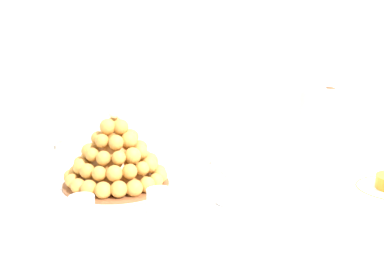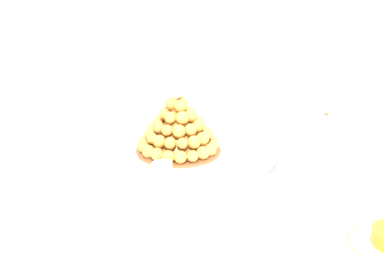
# 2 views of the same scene
# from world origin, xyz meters

# --- Properties ---
(backdrop_wall) EXTENTS (4.80, 0.10, 2.50)m
(backdrop_wall) POSITION_xyz_m (0.00, 0.96, 1.25)
(backdrop_wall) COLOR silver
(backdrop_wall) RESTS_ON ground_plane
(buffet_table) EXTENTS (1.33, 0.79, 0.78)m
(buffet_table) POSITION_xyz_m (0.00, 0.00, 0.67)
(buffet_table) COLOR brown
(buffet_table) RESTS_ON ground_plane
(serving_tray) EXTENTS (0.62, 0.40, 0.02)m
(serving_tray) POSITION_xyz_m (-0.25, 0.04, 0.78)
(serving_tray) COLOR white
(serving_tray) RESTS_ON buffet_table
(croquembouche) EXTENTS (0.26, 0.26, 0.21)m
(croquembouche) POSITION_xyz_m (-0.23, 0.11, 0.86)
(croquembouche) COLOR brown
(croquembouche) RESTS_ON serving_tray
(dessert_cup_left) EXTENTS (0.05, 0.05, 0.05)m
(dessert_cup_left) POSITION_xyz_m (-0.47, -0.06, 0.81)
(dessert_cup_left) COLOR silver
(dessert_cup_left) RESTS_ON serving_tray
(dessert_cup_mid_left) EXTENTS (0.05, 0.05, 0.05)m
(dessert_cup_mid_left) POSITION_xyz_m (-0.33, -0.06, 0.81)
(dessert_cup_mid_left) COLOR silver
(dessert_cup_mid_left) RESTS_ON serving_tray
(dessert_cup_centre) EXTENTS (0.06, 0.06, 0.05)m
(dessert_cup_centre) POSITION_xyz_m (-0.17, -0.08, 0.81)
(dessert_cup_centre) COLOR silver
(dessert_cup_centre) RESTS_ON serving_tray
(dessert_cup_mid_right) EXTENTS (0.05, 0.05, 0.05)m
(dessert_cup_mid_right) POSITION_xyz_m (-0.01, -0.08, 0.81)
(dessert_cup_mid_right) COLOR silver
(dessert_cup_mid_right) RESTS_ON serving_tray
(creme_brulee_ramekin) EXTENTS (0.09, 0.09, 0.02)m
(creme_brulee_ramekin) POSITION_xyz_m (-0.46, 0.00, 0.80)
(creme_brulee_ramekin) COLOR white
(creme_brulee_ramekin) RESTS_ON serving_tray
(macaron_goblet) EXTENTS (0.13, 0.13, 0.26)m
(macaron_goblet) POSITION_xyz_m (0.22, -0.05, 0.94)
(macaron_goblet) COLOR white
(macaron_goblet) RESTS_ON buffet_table
(wine_glass) EXTENTS (0.07, 0.07, 0.16)m
(wine_glass) POSITION_xyz_m (-0.38, 0.25, 0.89)
(wine_glass) COLOR silver
(wine_glass) RESTS_ON buffet_table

